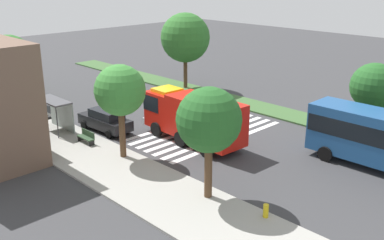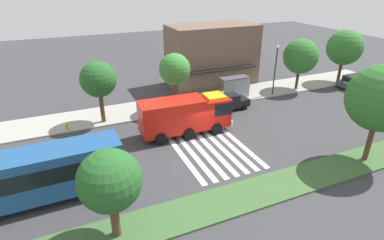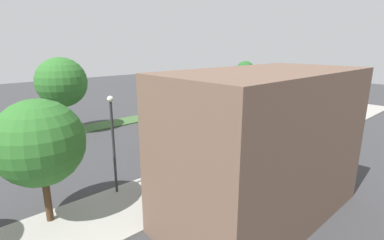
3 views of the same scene
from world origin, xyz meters
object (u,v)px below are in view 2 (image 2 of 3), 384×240
(transit_bus, at_px, (40,173))
(fire_hydrant, at_px, (67,126))
(bus_stop_shelter, at_px, (236,84))
(sidewalk_tree_far_west, at_px, (98,80))
(parked_car_mid, at_px, (228,102))
(parked_car_east, at_px, (354,81))
(fire_truck, at_px, (188,114))
(median_tree_center, at_px, (382,98))
(bench_near_shelter, at_px, (205,99))
(sidewalk_tree_east, at_px, (301,56))
(street_lamp, at_px, (276,66))
(median_tree_west, at_px, (110,181))
(sidewalk_tree_far_east, at_px, (345,48))
(sidewalk_tree_west, at_px, (175,69))

(transit_bus, height_order, fire_hydrant, transit_bus)
(bus_stop_shelter, height_order, sidewalk_tree_far_west, sidewalk_tree_far_west)
(parked_car_mid, height_order, parked_car_east, parked_car_mid)
(fire_truck, xyz_separation_m, median_tree_center, (11.23, -10.18, 3.40))
(fire_truck, bearing_deg, fire_hydrant, 156.97)
(fire_hydrant, bearing_deg, bench_near_shelter, 3.50)
(transit_bus, relative_size, bus_stop_shelter, 2.97)
(bus_stop_shelter, height_order, bench_near_shelter, bus_stop_shelter)
(sidewalk_tree_far_west, relative_size, sidewalk_tree_east, 0.96)
(street_lamp, distance_m, median_tree_west, 26.97)
(fire_truck, relative_size, median_tree_west, 1.59)
(fire_truck, height_order, street_lamp, street_lamp)
(sidewalk_tree_far_west, xyz_separation_m, sidewalk_tree_far_east, (31.87, -0.00, 0.33))
(transit_bus, relative_size, sidewalk_tree_far_east, 1.47)
(sidewalk_tree_east, bearing_deg, sidewalk_tree_west, 180.00)
(sidewalk_tree_far_west, height_order, sidewalk_tree_far_east, sidewalk_tree_far_east)
(transit_bus, relative_size, median_tree_center, 1.34)
(parked_car_mid, relative_size, sidewalk_tree_far_west, 0.79)
(median_tree_center, bearing_deg, sidewalk_tree_east, 67.77)
(parked_car_mid, relative_size, street_lamp, 0.80)
(median_tree_center, relative_size, fire_hydrant, 11.09)
(transit_bus, bearing_deg, sidewalk_tree_east, -161.47)
(transit_bus, height_order, sidewalk_tree_far_east, sidewalk_tree_far_east)
(transit_bus, distance_m, median_tree_west, 6.55)
(parked_car_mid, relative_size, median_tree_center, 0.62)
(sidewalk_tree_east, xyz_separation_m, fire_hydrant, (-28.07, -0.50, -3.90))
(fire_truck, height_order, transit_bus, transit_bus)
(bus_stop_shelter, xyz_separation_m, median_tree_center, (2.55, -16.04, 3.48))
(street_lamp, bearing_deg, transit_bus, -158.73)
(sidewalk_tree_west, distance_m, sidewalk_tree_east, 16.76)
(parked_car_mid, xyz_separation_m, parked_car_east, (19.20, 0.00, -0.05))
(parked_car_east, height_order, fire_hydrant, parked_car_east)
(transit_bus, bearing_deg, sidewalk_tree_west, -142.37)
(fire_truck, distance_m, parked_car_mid, 7.04)
(median_tree_west, bearing_deg, fire_truck, 49.51)
(parked_car_mid, distance_m, median_tree_center, 15.03)
(parked_car_mid, relative_size, transit_bus, 0.47)
(parked_car_mid, height_order, sidewalk_tree_far_east, sidewalk_tree_far_east)
(fire_truck, relative_size, sidewalk_tree_west, 1.40)
(fire_truck, distance_m, transit_bus, 13.41)
(parked_car_mid, xyz_separation_m, median_tree_west, (-14.84, -13.42, 2.95))
(sidewalk_tree_far_west, bearing_deg, bus_stop_shelter, 1.53)
(street_lamp, bearing_deg, bench_near_shelter, 174.70)
(fire_truck, relative_size, transit_bus, 0.83)
(median_tree_center, bearing_deg, fire_hydrant, 145.11)
(sidewalk_tree_far_west, bearing_deg, street_lamp, -1.12)
(fire_truck, distance_m, sidewalk_tree_east, 18.59)
(parked_car_east, bearing_deg, fire_hydrant, 175.10)
(parked_car_east, bearing_deg, median_tree_west, -160.66)
(bench_near_shelter, relative_size, fire_hydrant, 2.29)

